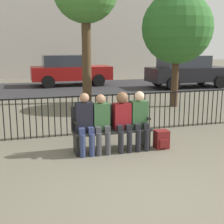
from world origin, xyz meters
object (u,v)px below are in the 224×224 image
Objects in this scene: park_bench at (111,126)px; seated_person_1 at (101,121)px; seated_person_0 at (85,121)px; backpack at (162,139)px; parked_car_2 at (187,71)px; seated_person_2 at (123,118)px; seated_person_3 at (140,117)px; parked_car_1 at (69,70)px; tree_2 at (177,28)px.

park_bench is 1.35× the size of seated_person_1.
seated_person_0 is 0.32m from seated_person_1.
backpack is 10.23m from parked_car_2.
seated_person_2 reaches higher than seated_person_3.
park_bench is 0.31m from seated_person_1.
seated_person_0 is at bearing -129.64° from parked_car_2.
seated_person_2 is 0.97m from backpack.
park_bench is 1.32× the size of seated_person_3.
seated_person_2 is 0.36m from seated_person_3.
parked_car_1 is (0.28, 10.99, 0.18)m from seated_person_3.
seated_person_2 is (0.21, -0.13, 0.20)m from park_bench.
seated_person_3 is 3.16× the size of backpack.
seated_person_3 reaches higher than park_bench.
seated_person_3 is (0.57, -0.13, 0.18)m from park_bench.
seated_person_0 is 0.29× the size of parked_car_2.
seated_person_1 is 10.87m from parked_car_2.
seated_person_0 reaches higher than seated_person_2.
seated_person_3 is at bearing -91.44° from parked_car_1.
tree_2 is at bearing 47.38° from seated_person_1.
parked_car_1 is at bearing 84.37° from seated_person_1.
seated_person_1 is (-0.24, -0.13, 0.16)m from park_bench.
tree_2 is (2.42, 4.10, 2.48)m from backpack.
park_bench is 5.62m from tree_2.
tree_2 is 5.75m from parked_car_2.
backpack is 11.10m from parked_car_1.
tree_2 is at bearing 48.34° from park_bench.
park_bench is 10.90m from parked_car_1.
backpack is at bearing -122.42° from parked_car_2.
backpack is 0.09× the size of parked_car_2.
seated_person_1 is 11.04m from parked_car_1.
tree_2 is (4.00, 4.00, 2.00)m from seated_person_0.
seated_person_3 is (0.36, -0.00, -0.02)m from seated_person_2.
seated_person_2 is 0.29× the size of parked_car_1.
parked_car_1 and parked_car_2 have the same top height.
park_bench is at bearing 28.50° from seated_person_1.
seated_person_0 is (-0.56, -0.13, 0.18)m from park_bench.
parked_car_1 is at bearing 82.72° from seated_person_0.
seated_person_2 is 11.01m from parked_car_1.
backpack is at bearing -4.23° from seated_person_1.
tree_2 reaches higher than backpack.
parked_car_2 is at bearing 55.16° from seated_person_3.
parked_car_2 is (6.74, 8.53, 0.19)m from seated_person_1.
park_bench is 0.60m from seated_person_0.
seated_person_2 is 1.00× the size of seated_person_3.
tree_2 is 0.92× the size of parked_car_2.
seated_person_0 is at bearing -135.02° from tree_2.
tree_2 reaches higher than parked_car_2.
seated_person_2 is 0.31× the size of tree_2.
seated_person_2 is at bearing -0.02° from seated_person_0.
parked_car_2 is at bearing 53.54° from seated_person_2.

